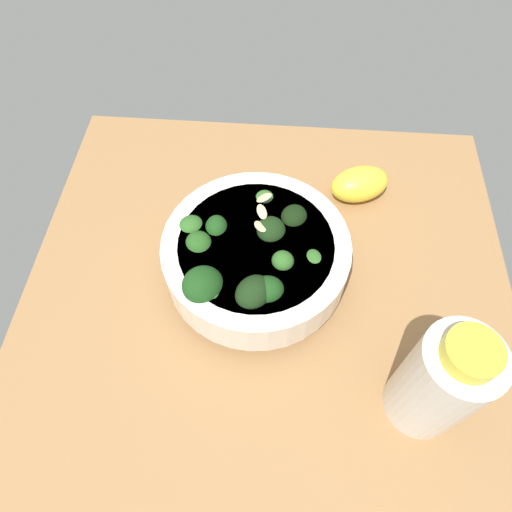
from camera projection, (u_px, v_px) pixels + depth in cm
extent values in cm
cube|color=#996D42|center=(267.00, 302.00, 54.95)|extent=(56.37, 56.37, 4.18)
cylinder|color=silver|center=(256.00, 271.00, 53.91)|extent=(11.24, 11.24, 1.63)
cylinder|color=silver|center=(256.00, 256.00, 51.17)|extent=(20.43, 20.43, 4.88)
cylinder|color=beige|center=(256.00, 245.00, 49.46)|extent=(16.77, 16.77, 0.80)
cylinder|color=#3C7A32|center=(217.00, 235.00, 51.89)|extent=(1.46, 1.45, 1.35)
ellipsoid|color=#194216|center=(217.00, 228.00, 50.75)|extent=(2.97, 3.70, 3.56)
cylinder|color=#589D47|center=(293.00, 224.00, 52.40)|extent=(1.52, 1.48, 1.57)
ellipsoid|color=black|center=(294.00, 217.00, 51.20)|extent=(4.30, 4.38, 2.63)
cylinder|color=#4A8F3C|center=(313.00, 267.00, 50.04)|extent=(1.08, 1.37, 1.55)
ellipsoid|color=#2D6023|center=(314.00, 261.00, 48.87)|extent=(3.74, 3.52, 2.98)
cylinder|color=#2F662B|center=(268.00, 238.00, 51.38)|extent=(1.39, 1.56, 1.81)
ellipsoid|color=black|center=(268.00, 230.00, 50.05)|extent=(4.89, 4.85, 3.29)
cylinder|color=#4A8F3C|center=(200.00, 251.00, 50.79)|extent=(1.43, 1.42, 0.94)
ellipsoid|color=#23511C|center=(199.00, 245.00, 49.70)|extent=(4.74, 4.45, 3.67)
cylinder|color=#2F662B|center=(193.00, 236.00, 52.70)|extent=(1.67, 1.94, 2.01)
ellipsoid|color=#2D6023|center=(192.00, 227.00, 51.25)|extent=(4.45, 4.85, 4.44)
cylinder|color=#4A8F3C|center=(213.00, 303.00, 47.97)|extent=(1.23, 1.33, 1.71)
ellipsoid|color=#23511C|center=(211.00, 296.00, 46.68)|extent=(3.84, 3.88, 3.08)
cylinder|color=#4A8F3C|center=(282.00, 268.00, 49.13)|extent=(1.48, 1.33, 1.39)
ellipsoid|color=#2D6023|center=(283.00, 261.00, 48.04)|extent=(2.68, 2.83, 2.83)
cylinder|color=#3C7A32|center=(268.00, 298.00, 47.79)|extent=(1.80, 1.81, 1.25)
ellipsoid|color=#194216|center=(269.00, 291.00, 46.50)|extent=(5.34, 4.54, 5.10)
cylinder|color=#589D47|center=(254.00, 301.00, 47.59)|extent=(1.90, 1.80, 1.58)
ellipsoid|color=black|center=(254.00, 293.00, 46.07)|extent=(6.18, 5.33, 5.21)
cylinder|color=#589D47|center=(205.00, 294.00, 48.19)|extent=(2.20, 2.28, 1.72)
ellipsoid|color=#194216|center=(203.00, 285.00, 46.61)|extent=(6.98, 6.16, 5.74)
cylinder|color=#589D47|center=(265.00, 208.00, 54.32)|extent=(1.18, 1.16, 1.37)
ellipsoid|color=#386B2B|center=(265.00, 201.00, 53.20)|extent=(4.11, 4.15, 3.21)
ellipsoid|color=#DBBC84|center=(306.00, 252.00, 48.96)|extent=(2.04, 1.63, 0.81)
ellipsoid|color=#DBBC84|center=(262.00, 212.00, 49.60)|extent=(1.64, 2.03, 0.95)
ellipsoid|color=#DBBC84|center=(260.00, 226.00, 49.20)|extent=(1.87, 2.06, 0.52)
ellipsoid|color=#DBBC84|center=(264.00, 198.00, 50.03)|extent=(2.03, 1.60, 0.96)
ellipsoid|color=#DBBC84|center=(319.00, 252.00, 48.92)|extent=(1.13, 1.90, 0.90)
ellipsoid|color=yellow|center=(360.00, 184.00, 59.33)|extent=(8.86, 7.19, 4.31)
cylinder|color=beige|center=(439.00, 383.00, 40.91)|extent=(6.93, 6.93, 13.25)
cylinder|color=gold|center=(472.00, 353.00, 34.63)|extent=(4.46, 4.46, 1.64)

